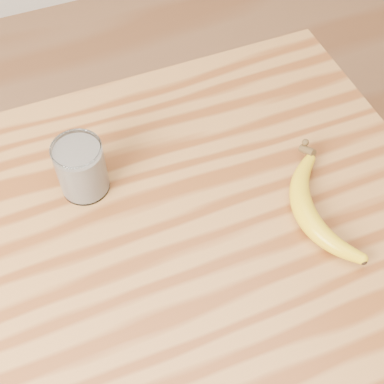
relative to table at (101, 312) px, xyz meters
name	(u,v)px	position (x,y,z in m)	size (l,w,h in m)	color
room	(4,39)	(0.00, 0.00, 0.58)	(4.04, 4.04, 2.70)	brown
table	(101,312)	(0.00, 0.00, 0.00)	(1.20, 0.80, 0.90)	#9D6733
smoothie_glass	(81,168)	(0.04, 0.17, 0.18)	(0.08, 0.08, 0.10)	white
banana	(304,213)	(0.35, -0.03, 0.15)	(0.11, 0.30, 0.04)	gold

